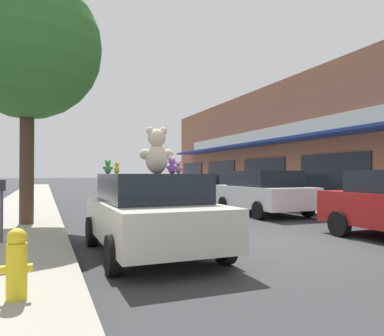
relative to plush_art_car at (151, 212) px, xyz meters
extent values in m
plane|color=#333335|center=(2.78, -0.04, -0.81)|extent=(260.00, 260.00, 0.00)
cube|color=#9E6047|center=(14.63, 8.35, 2.41)|extent=(10.11, 32.56, 6.44)
cube|color=navy|center=(8.88, 8.35, 2.36)|extent=(1.38, 27.35, 0.12)
cube|color=beige|center=(9.52, 8.35, 2.91)|extent=(0.08, 26.05, 0.70)
cube|color=black|center=(9.53, 5.63, 0.59)|extent=(0.06, 4.12, 2.00)
cube|color=black|center=(9.53, 11.06, 0.59)|extent=(0.06, 4.12, 2.00)
cube|color=black|center=(9.53, 16.49, 0.59)|extent=(0.06, 4.12, 2.00)
cube|color=black|center=(9.53, 21.92, 0.59)|extent=(0.06, 4.12, 2.00)
cube|color=beige|center=(0.00, 0.00, -0.15)|extent=(1.99, 4.08, 0.70)
cube|color=black|center=(0.00, 0.00, 0.47)|extent=(1.74, 2.25, 0.54)
cylinder|color=black|center=(-0.97, 1.25, -0.50)|extent=(0.21, 0.63, 0.62)
cylinder|color=black|center=(0.94, 1.27, -0.50)|extent=(0.21, 0.63, 0.62)
cylinder|color=black|center=(-0.94, -1.27, -0.50)|extent=(0.21, 0.63, 0.62)
cylinder|color=black|center=(0.97, -1.25, -0.50)|extent=(0.21, 0.63, 0.62)
ellipsoid|color=beige|center=(0.16, 0.15, 1.03)|extent=(0.51, 0.46, 0.58)
sphere|color=beige|center=(0.16, 0.15, 1.45)|extent=(0.43, 0.43, 0.36)
sphere|color=beige|center=(0.29, 0.12, 1.60)|extent=(0.18, 0.18, 0.15)
sphere|color=beige|center=(0.03, 0.18, 1.60)|extent=(0.18, 0.18, 0.15)
sphere|color=white|center=(0.19, 0.30, 1.43)|extent=(0.16, 0.16, 0.14)
sphere|color=beige|center=(0.39, 0.14, 1.13)|extent=(0.25, 0.25, 0.21)
sphere|color=beige|center=(-0.06, 0.23, 1.13)|extent=(0.25, 0.25, 0.21)
ellipsoid|color=teal|center=(0.42, -0.08, 0.83)|extent=(0.16, 0.15, 0.17)
sphere|color=teal|center=(0.42, -0.08, 0.95)|extent=(0.14, 0.14, 0.11)
sphere|color=teal|center=(0.46, -0.07, 1.00)|extent=(0.06, 0.06, 0.05)
sphere|color=teal|center=(0.38, -0.10, 1.00)|extent=(0.06, 0.06, 0.05)
sphere|color=#47CDC6|center=(0.41, -0.04, 0.95)|extent=(0.05, 0.05, 0.04)
sphere|color=teal|center=(0.48, -0.05, 0.86)|extent=(0.08, 0.08, 0.06)
sphere|color=teal|center=(0.35, -0.10, 0.86)|extent=(0.08, 0.08, 0.06)
ellipsoid|color=orange|center=(0.31, 0.78, 0.82)|extent=(0.14, 0.12, 0.17)
sphere|color=orange|center=(0.31, 0.78, 0.95)|extent=(0.12, 0.12, 0.11)
sphere|color=orange|center=(0.34, 0.79, 0.99)|extent=(0.05, 0.05, 0.04)
sphere|color=orange|center=(0.27, 0.78, 0.99)|extent=(0.05, 0.05, 0.04)
sphere|color=#FFBA41|center=(0.30, 0.83, 0.94)|extent=(0.05, 0.05, 0.04)
sphere|color=orange|center=(0.37, 0.80, 0.85)|extent=(0.07, 0.07, 0.06)
sphere|color=orange|center=(0.24, 0.78, 0.85)|extent=(0.07, 0.07, 0.06)
ellipsoid|color=pink|center=(0.59, 0.06, 0.82)|extent=(0.16, 0.16, 0.16)
sphere|color=pink|center=(0.59, 0.06, 0.93)|extent=(0.14, 0.14, 0.10)
sphere|color=pink|center=(0.61, 0.04, 0.97)|extent=(0.06, 0.06, 0.04)
sphere|color=pink|center=(0.56, 0.09, 0.97)|extent=(0.06, 0.06, 0.04)
sphere|color=#FFA3DA|center=(0.62, 0.09, 0.93)|extent=(0.05, 0.05, 0.04)
sphere|color=pink|center=(0.64, 0.03, 0.85)|extent=(0.08, 0.08, 0.06)
sphere|color=pink|center=(0.55, 0.11, 0.85)|extent=(0.08, 0.08, 0.06)
ellipsoid|color=white|center=(0.26, -0.49, 0.84)|extent=(0.20, 0.20, 0.20)
sphere|color=white|center=(0.26, -0.49, 0.99)|extent=(0.18, 0.18, 0.13)
sphere|color=white|center=(0.30, -0.46, 1.04)|extent=(0.08, 0.08, 0.05)
sphere|color=white|center=(0.23, -0.52, 1.04)|extent=(0.08, 0.08, 0.05)
sphere|color=white|center=(0.23, -0.45, 0.98)|extent=(0.07, 0.07, 0.05)
sphere|color=white|center=(0.32, -0.43, 0.88)|extent=(0.10, 0.10, 0.07)
sphere|color=white|center=(0.20, -0.53, 0.88)|extent=(0.10, 0.10, 0.07)
ellipsoid|color=yellow|center=(-0.61, 0.27, 0.81)|extent=(0.14, 0.14, 0.14)
sphere|color=yellow|center=(-0.61, 0.27, 0.92)|extent=(0.13, 0.13, 0.09)
sphere|color=yellow|center=(-0.59, 0.30, 0.95)|extent=(0.05, 0.05, 0.04)
sphere|color=yellow|center=(-0.63, 0.25, 0.95)|extent=(0.05, 0.05, 0.04)
sphere|color=#FFFF4D|center=(-0.64, 0.29, 0.91)|extent=(0.05, 0.05, 0.03)
sphere|color=yellow|center=(-0.58, 0.32, 0.84)|extent=(0.07, 0.07, 0.05)
sphere|color=yellow|center=(-0.65, 0.23, 0.84)|extent=(0.07, 0.07, 0.05)
ellipsoid|color=olive|center=(0.38, 0.67, 0.81)|extent=(0.15, 0.14, 0.15)
sphere|color=olive|center=(0.38, 0.67, 0.92)|extent=(0.13, 0.13, 0.09)
sphere|color=olive|center=(0.41, 0.65, 0.96)|extent=(0.05, 0.05, 0.04)
sphere|color=olive|center=(0.35, 0.69, 0.96)|extent=(0.05, 0.05, 0.04)
sphere|color=tan|center=(0.40, 0.70, 0.92)|extent=(0.05, 0.05, 0.04)
sphere|color=olive|center=(0.43, 0.64, 0.84)|extent=(0.07, 0.07, 0.05)
sphere|color=olive|center=(0.33, 0.71, 0.84)|extent=(0.07, 0.07, 0.05)
ellipsoid|color=purple|center=(0.13, -0.87, 0.83)|extent=(0.15, 0.14, 0.17)
sphere|color=purple|center=(0.13, -0.87, 0.95)|extent=(0.13, 0.13, 0.11)
sphere|color=purple|center=(0.17, -0.86, 0.99)|extent=(0.05, 0.05, 0.04)
sphere|color=purple|center=(0.09, -0.88, 0.99)|extent=(0.05, 0.05, 0.04)
sphere|color=#BA67ED|center=(0.12, -0.82, 0.94)|extent=(0.05, 0.05, 0.04)
sphere|color=purple|center=(0.19, -0.84, 0.86)|extent=(0.07, 0.07, 0.06)
sphere|color=purple|center=(0.06, -0.87, 0.86)|extent=(0.07, 0.07, 0.06)
ellipsoid|color=green|center=(-0.67, 1.00, 0.83)|extent=(0.16, 0.15, 0.18)
sphere|color=green|center=(-0.67, 1.00, 0.97)|extent=(0.14, 0.14, 0.12)
sphere|color=green|center=(-0.63, 0.99, 1.01)|extent=(0.06, 0.06, 0.05)
sphere|color=green|center=(-0.71, 1.01, 1.01)|extent=(0.06, 0.06, 0.05)
sphere|color=#5ADA6D|center=(-0.66, 1.05, 0.96)|extent=(0.05, 0.05, 0.04)
sphere|color=green|center=(-0.59, 0.99, 0.86)|extent=(0.08, 0.08, 0.07)
sphere|color=green|center=(-0.74, 1.03, 0.86)|extent=(0.08, 0.08, 0.07)
cylinder|color=black|center=(4.86, 0.24, -0.50)|extent=(0.20, 0.62, 0.62)
cube|color=silver|center=(5.80, 5.17, -0.12)|extent=(2.06, 4.23, 0.76)
cube|color=black|center=(5.80, 5.17, 0.55)|extent=(1.81, 2.58, 0.59)
cylinder|color=black|center=(4.79, 6.48, -0.50)|extent=(0.20, 0.62, 0.62)
cylinder|color=black|center=(6.81, 6.48, -0.50)|extent=(0.20, 0.62, 0.62)
cylinder|color=black|center=(4.79, 3.86, -0.50)|extent=(0.20, 0.62, 0.62)
cylinder|color=black|center=(6.81, 3.86, -0.50)|extent=(0.20, 0.62, 0.62)
cube|color=#336B3D|center=(5.80, 12.04, -0.17)|extent=(2.09, 4.28, 0.66)
cube|color=black|center=(5.80, 12.04, 0.42)|extent=(1.84, 2.34, 0.50)
cylinder|color=black|center=(4.78, 13.37, -0.50)|extent=(0.20, 0.62, 0.62)
cylinder|color=black|center=(6.83, 13.37, -0.50)|extent=(0.20, 0.62, 0.62)
cylinder|color=black|center=(4.78, 10.71, -0.50)|extent=(0.20, 0.62, 0.62)
cylinder|color=black|center=(6.83, 10.71, -0.50)|extent=(0.20, 0.62, 0.62)
cylinder|color=#473323|center=(-2.38, 4.38, 0.97)|extent=(0.38, 0.38, 3.24)
sphere|color=#33702D|center=(-2.38, 4.38, 4.32)|extent=(4.08, 4.08, 4.08)
cylinder|color=yellow|center=(-2.20, -2.41, -0.34)|extent=(0.22, 0.22, 0.62)
sphere|color=yellow|center=(-2.20, -2.41, 0.03)|extent=(0.21, 0.21, 0.21)
cylinder|color=yellow|center=(-2.31, -2.41, -0.31)|extent=(0.10, 0.09, 0.09)
cylinder|color=yellow|center=(-2.08, -2.41, -0.31)|extent=(0.10, 0.09, 0.09)
cylinder|color=#4C4C51|center=(-2.72, 1.47, -0.13)|extent=(0.06, 0.06, 1.05)
cube|color=#2D2D33|center=(-2.72, 1.47, 0.51)|extent=(0.14, 0.10, 0.22)
camera|label=1|loc=(-1.92, -7.01, 0.75)|focal=35.00mm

